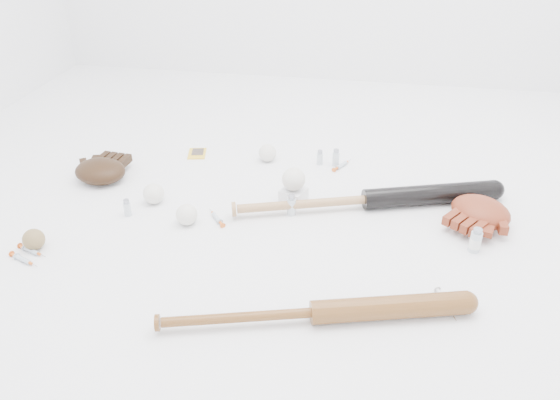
% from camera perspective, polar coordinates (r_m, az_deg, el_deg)
% --- Properties ---
extents(bat_dark, '(0.97, 0.38, 0.07)m').
position_cam_1_polar(bat_dark, '(1.94, 9.08, 0.07)').
color(bat_dark, black).
rests_on(bat_dark, ground).
extents(bat_wood, '(0.86, 0.29, 0.06)m').
position_cam_1_polar(bat_wood, '(1.46, 3.62, -11.65)').
color(bat_wood, brown).
rests_on(bat_wood, ground).
extents(glove_dark, '(0.26, 0.26, 0.08)m').
position_cam_1_polar(glove_dark, '(2.19, -18.27, 2.92)').
color(glove_dark, black).
rests_on(glove_dark, ground).
extents(glove_tan, '(0.33, 0.33, 0.09)m').
position_cam_1_polar(glove_tan, '(1.95, 20.23, -1.11)').
color(glove_tan, maroon).
rests_on(glove_tan, ground).
extents(trading_card, '(0.09, 0.11, 0.01)m').
position_cam_1_polar(trading_card, '(2.33, -8.66, 4.82)').
color(trading_card, gold).
rests_on(trading_card, ground).
extents(pedestal, '(0.10, 0.10, 0.04)m').
position_cam_1_polar(pedestal, '(1.97, 1.41, 0.56)').
color(pedestal, white).
rests_on(pedestal, ground).
extents(baseball_on_pedestal, '(0.08, 0.08, 0.08)m').
position_cam_1_polar(baseball_on_pedestal, '(1.93, 1.44, 2.19)').
color(baseball_on_pedestal, silver).
rests_on(baseball_on_pedestal, pedestal).
extents(baseball_left, '(0.07, 0.07, 0.07)m').
position_cam_1_polar(baseball_left, '(1.99, -13.07, 0.64)').
color(baseball_left, silver).
rests_on(baseball_left, ground).
extents(baseball_upper, '(0.07, 0.07, 0.07)m').
position_cam_1_polar(baseball_upper, '(2.23, -1.31, 4.95)').
color(baseball_upper, silver).
rests_on(baseball_upper, ground).
extents(baseball_mid, '(0.07, 0.07, 0.07)m').
position_cam_1_polar(baseball_mid, '(1.86, -9.73, -1.51)').
color(baseball_mid, silver).
rests_on(baseball_mid, ground).
extents(baseball_aged, '(0.07, 0.07, 0.07)m').
position_cam_1_polar(baseball_aged, '(1.88, -24.34, -3.78)').
color(baseball_aged, olive).
rests_on(baseball_aged, ground).
extents(syringe_0, '(0.13, 0.07, 0.02)m').
position_cam_1_polar(syringe_0, '(1.85, -25.27, -5.64)').
color(syringe_0, '#ADBCC6').
rests_on(syringe_0, ground).
extents(syringe_1, '(0.10, 0.12, 0.02)m').
position_cam_1_polar(syringe_1, '(1.88, -6.64, -1.86)').
color(syringe_1, '#ADBCC6').
rests_on(syringe_1, ground).
extents(syringe_2, '(0.09, 0.13, 0.02)m').
position_cam_1_polar(syringe_2, '(2.21, 6.47, 3.64)').
color(syringe_2, '#ADBCC6').
rests_on(syringe_2, ground).
extents(syringe_3, '(0.07, 0.14, 0.02)m').
position_cam_1_polar(syringe_3, '(1.59, 16.92, -10.28)').
color(syringe_3, '#ADBCC6').
rests_on(syringe_3, ground).
extents(syringe_4, '(0.16, 0.07, 0.02)m').
position_cam_1_polar(syringe_4, '(2.00, 11.76, -0.02)').
color(syringe_4, '#ADBCC6').
rests_on(syringe_4, ground).
extents(syringe_5, '(0.13, 0.06, 0.02)m').
position_cam_1_polar(syringe_5, '(1.88, -24.54, -4.84)').
color(syringe_5, '#ADBCC6').
rests_on(syringe_5, ground).
extents(vial_0, '(0.03, 0.03, 0.07)m').
position_cam_1_polar(vial_0, '(2.21, 5.86, 4.44)').
color(vial_0, silver).
rests_on(vial_0, ground).
extents(vial_1, '(0.02, 0.02, 0.06)m').
position_cam_1_polar(vial_1, '(2.21, 4.18, 4.46)').
color(vial_1, silver).
rests_on(vial_1, ground).
extents(vial_2, '(0.03, 0.03, 0.08)m').
position_cam_1_polar(vial_2, '(1.88, 1.21, -0.49)').
color(vial_2, silver).
rests_on(vial_2, ground).
extents(vial_3, '(0.04, 0.04, 0.08)m').
position_cam_1_polar(vial_3, '(1.80, 19.77, -3.95)').
color(vial_3, silver).
rests_on(vial_3, ground).
extents(vial_4, '(0.02, 0.02, 0.06)m').
position_cam_1_polar(vial_4, '(1.95, -15.68, -0.77)').
color(vial_4, silver).
rests_on(vial_4, ground).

